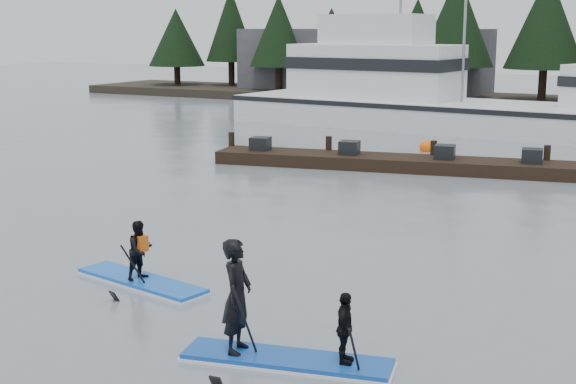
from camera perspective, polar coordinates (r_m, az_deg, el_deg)
The scene contains 9 objects.
ground at distance 15.22m, azimuth -10.79°, elevation -8.09°, with size 160.00×160.00×0.00m, color slate.
far_shore at distance 54.08m, azimuth 18.34°, elevation 5.95°, with size 70.00×8.00×0.60m, color #2D281E.
treeline at distance 54.11m, azimuth 18.32°, elevation 5.63°, with size 60.00×4.00×8.00m, color black, non-canonical shape.
waterfront_building at distance 59.80m, azimuth 5.35°, elevation 9.08°, with size 18.00×6.00×5.00m, color #4C4C51.
fishing_boat_large at distance 42.54m, azimuth 8.25°, elevation 5.75°, with size 19.80×7.08×10.75m.
floating_dock at distance 29.53m, azimuth 8.16°, elevation 2.04°, with size 14.01×1.87×0.47m, color black.
buoy_b at distance 34.21m, azimuth 9.80°, elevation 2.90°, with size 0.58×0.58×0.58m, color #FF600C.
paddleboard_solo at distance 16.42m, azimuth -10.43°, elevation -5.06°, with size 3.21×1.35×1.80m.
paddleboard_duo at distance 12.44m, azimuth -1.15°, elevation -9.12°, with size 3.34×1.55×2.44m.
Camera 1 is at (9.10, -11.09, 5.07)m, focal length 50.00 mm.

